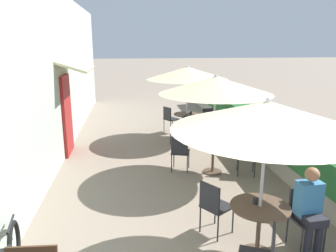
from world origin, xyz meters
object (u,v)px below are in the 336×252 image
(patio_table_near, at_px, (259,219))
(cafe_chair_far_right, at_px, (170,117))
(cafe_chair_far_left, at_px, (209,120))
(patio_table_mid, at_px, (213,149))
(patio_umbrella_near, at_px, (267,116))
(cafe_chair_mid_right, at_px, (180,150))
(patio_umbrella_far, at_px, (187,73))
(cafe_chair_near_right, at_px, (304,213))
(cafe_chair_far_back, at_px, (181,127))
(seated_patron_near_right, at_px, (310,206))
(cafe_chair_mid_left, at_px, (246,151))
(coffee_cup_far, at_px, (191,113))
(cafe_chair_near_back, at_px, (214,204))
(coffee_cup_near, at_px, (255,201))
(patio_table_far, at_px, (187,120))
(patio_umbrella_mid, at_px, (215,85))

(patio_table_near, relative_size, cafe_chair_far_right, 0.94)
(cafe_chair_far_left, bearing_deg, patio_table_mid, 76.37)
(patio_umbrella_near, relative_size, cafe_chair_mid_right, 2.85)
(patio_umbrella_far, bearing_deg, cafe_chair_near_right, -83.04)
(cafe_chair_mid_right, distance_m, cafe_chair_far_back, 2.12)
(patio_umbrella_far, distance_m, cafe_chair_far_left, 1.67)
(patio_table_near, distance_m, seated_patron_near_right, 0.76)
(cafe_chair_mid_left, relative_size, cafe_chair_far_back, 1.00)
(cafe_chair_near_right, distance_m, coffee_cup_far, 5.81)
(cafe_chair_mid_left, bearing_deg, cafe_chair_near_right, 103.28)
(cafe_chair_near_back, bearing_deg, cafe_chair_mid_right, 147.68)
(coffee_cup_near, relative_size, patio_table_mid, 0.11)
(seated_patron_near_right, bearing_deg, cafe_chair_far_left, -95.20)
(coffee_cup_near, bearing_deg, patio_umbrella_far, 89.27)
(cafe_chair_mid_left, bearing_deg, cafe_chair_far_left, -72.28)
(patio_table_mid, bearing_deg, cafe_chair_near_right, -78.13)
(cafe_chair_mid_left, xyz_separation_m, patio_table_far, (-0.84, 3.05, 0.04))
(coffee_cup_near, height_order, cafe_chair_far_right, cafe_chair_far_right)
(patio_umbrella_mid, bearing_deg, cafe_chair_far_right, 99.00)
(cafe_chair_far_back, bearing_deg, coffee_cup_far, -3.70)
(patio_table_near, distance_m, coffee_cup_near, 0.25)
(patio_umbrella_near, bearing_deg, cafe_chair_near_back, 130.80)
(patio_table_mid, distance_m, patio_umbrella_far, 3.26)
(seated_patron_near_right, bearing_deg, patio_table_far, -88.04)
(patio_table_far, xyz_separation_m, cafe_chair_far_right, (-0.46, 0.60, -0.04))
(cafe_chair_near_right, bearing_deg, patio_table_mid, -83.08)
(cafe_chair_far_right, bearing_deg, cafe_chair_near_back, -32.16)
(cafe_chair_far_right, bearing_deg, cafe_chair_mid_right, -34.65)
(cafe_chair_near_right, height_order, cafe_chair_near_back, same)
(cafe_chair_mid_right, distance_m, patio_umbrella_far, 3.22)
(patio_umbrella_far, xyz_separation_m, coffee_cup_far, (0.12, -0.04, -1.21))
(patio_table_far, distance_m, cafe_chair_far_right, 0.75)
(cafe_chair_near_right, xyz_separation_m, coffee_cup_far, (-0.59, 5.77, 0.28))
(cafe_chair_near_back, distance_m, patio_table_far, 5.41)
(patio_table_far, xyz_separation_m, cafe_chair_far_back, (-0.29, -0.69, -0.04))
(patio_table_far, height_order, patio_umbrella_far, patio_umbrella_far)
(cafe_chair_mid_left, bearing_deg, patio_table_near, 89.34)
(patio_table_near, distance_m, cafe_chair_far_right, 6.56)
(patio_table_mid, xyz_separation_m, patio_umbrella_mid, (-0.00, 0.00, 1.45))
(cafe_chair_near_back, xyz_separation_m, coffee_cup_near, (0.44, -0.50, 0.28))
(patio_table_near, height_order, cafe_chair_far_right, cafe_chair_far_right)
(seated_patron_near_right, height_order, patio_umbrella_mid, patio_umbrella_mid)
(patio_table_mid, bearing_deg, cafe_chair_far_right, 99.00)
(coffee_cup_far, bearing_deg, cafe_chair_mid_right, -105.50)
(patio_table_mid, relative_size, cafe_chair_mid_left, 0.94)
(patio_table_mid, height_order, coffee_cup_far, coffee_cup_far)
(seated_patron_near_right, relative_size, cafe_chair_near_back, 1.44)
(patio_umbrella_near, distance_m, cafe_chair_far_left, 6.28)
(cafe_chair_far_back, bearing_deg, cafe_chair_near_back, -154.37)
(cafe_chair_far_back, bearing_deg, patio_umbrella_far, 5.84)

